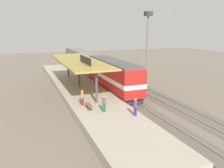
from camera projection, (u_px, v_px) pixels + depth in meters
The scene contains 12 objects.
ground_plane at pixel (121, 88), 35.52m from camera, with size 120.00×120.00×0.00m, color #706656.
track_near at pixel (109, 89), 34.79m from camera, with size 3.20×110.00×0.16m.
track_far at pixel (136, 86), 36.45m from camera, with size 3.20×110.00×0.16m.
platform at pixel (80, 90), 33.03m from camera, with size 6.00×44.00×0.90m, color #A89E89.
station_canopy at pixel (79, 61), 31.99m from camera, with size 5.20×18.00×4.70m.
platform_bench at pixel (89, 105), 23.57m from camera, with size 0.44×1.70×0.50m.
locomotive at pixel (113, 76), 33.02m from camera, with size 2.93×14.43×4.44m.
passenger_carriage_single at pixel (81, 60), 49.29m from camera, with size 2.90×20.00×4.24m.
light_mast at pixel (148, 32), 37.90m from camera, with size 1.10×1.10×11.70m.
person_waiting at pixel (104, 103), 22.65m from camera, with size 0.34×0.34×1.71m.
person_walking at pixel (135, 106), 21.67m from camera, with size 0.34×0.34×1.71m.
person_boarding at pixel (82, 97), 24.62m from camera, with size 0.34×0.34×1.71m.
Camera 1 is at (-12.09, -31.37, 9.00)m, focal length 36.79 mm.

